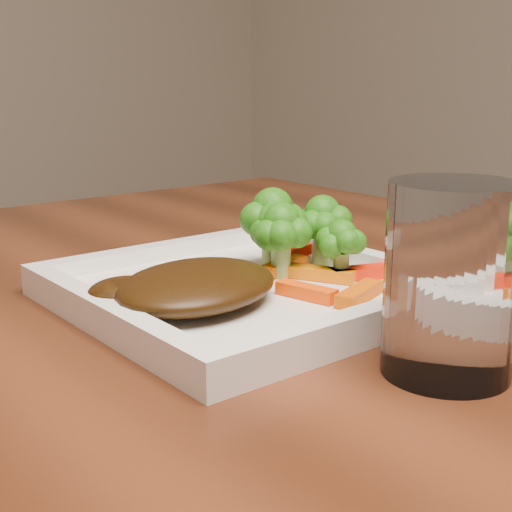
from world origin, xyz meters
TOP-DOWN VIEW (x-y plane):
  - plate at (0.16, -0.29)m, footprint 0.27×0.27m
  - steak at (0.11, -0.30)m, footprint 0.16×0.14m
  - broccoli_0 at (0.21, -0.26)m, footprint 0.09×0.09m
  - broccoli_1 at (0.26, -0.27)m, footprint 0.07×0.07m
  - broccoli_2 at (0.24, -0.32)m, footprint 0.06×0.06m
  - broccoli_3 at (0.20, -0.28)m, footprint 0.08×0.08m
  - carrot_0 at (0.21, -0.37)m, footprint 0.06×0.03m
  - carrot_1 at (0.26, -0.33)m, footprint 0.06×0.04m
  - carrot_2 at (0.18, -0.34)m, footprint 0.02×0.05m
  - carrot_3 at (0.27, -0.24)m, footprint 0.05×0.02m
  - carrot_5 at (0.22, -0.31)m, footprint 0.04×0.06m
  - carrot_6 at (0.22, -0.27)m, footprint 0.06×0.03m
  - drinking_glass at (0.17, -0.48)m, footprint 0.10×0.10m

SIDE VIEW (x-z plane):
  - plate at x=0.16m, z-range 0.75..0.76m
  - carrot_0 at x=0.21m, z-range 0.76..0.77m
  - carrot_1 at x=0.26m, z-range 0.76..0.77m
  - carrot_2 at x=0.18m, z-range 0.76..0.77m
  - carrot_3 at x=0.27m, z-range 0.76..0.77m
  - carrot_5 at x=0.22m, z-range 0.76..0.77m
  - carrot_6 at x=0.22m, z-range 0.76..0.77m
  - steak at x=0.11m, z-range 0.76..0.79m
  - broccoli_2 at x=0.24m, z-range 0.76..0.82m
  - broccoli_3 at x=0.20m, z-range 0.76..0.82m
  - broccoli_1 at x=0.26m, z-range 0.76..0.83m
  - broccoli_0 at x=0.21m, z-range 0.76..0.83m
  - drinking_glass at x=0.17m, z-range 0.75..0.87m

